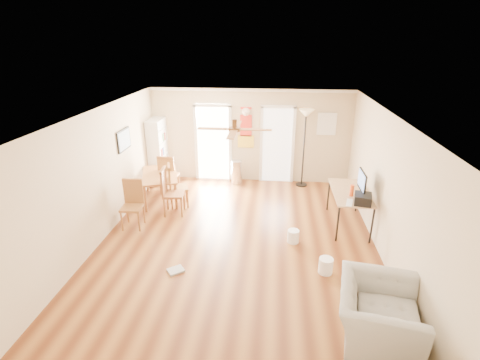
# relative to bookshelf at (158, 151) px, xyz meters

# --- Properties ---
(floor) EXTENTS (7.00, 7.00, 0.00)m
(floor) POSITION_rel_bookshelf_xyz_m (2.55, -3.13, -0.90)
(floor) COLOR brown
(floor) RESTS_ON ground
(ceiling) EXTENTS (5.50, 7.00, 0.00)m
(ceiling) POSITION_rel_bookshelf_xyz_m (2.55, -3.13, 1.70)
(ceiling) COLOR silver
(ceiling) RESTS_ON floor
(wall_back) EXTENTS (5.50, 0.04, 2.60)m
(wall_back) POSITION_rel_bookshelf_xyz_m (2.55, 0.37, 0.40)
(wall_back) COLOR beige
(wall_back) RESTS_ON floor
(wall_front) EXTENTS (5.50, 0.04, 2.60)m
(wall_front) POSITION_rel_bookshelf_xyz_m (2.55, -6.63, 0.40)
(wall_front) COLOR beige
(wall_front) RESTS_ON floor
(wall_left) EXTENTS (0.04, 7.00, 2.60)m
(wall_left) POSITION_rel_bookshelf_xyz_m (-0.20, -3.13, 0.40)
(wall_left) COLOR beige
(wall_left) RESTS_ON floor
(wall_right) EXTENTS (0.04, 7.00, 2.60)m
(wall_right) POSITION_rel_bookshelf_xyz_m (5.30, -3.13, 0.40)
(wall_right) COLOR beige
(wall_right) RESTS_ON floor
(crown_molding) EXTENTS (5.50, 7.00, 0.08)m
(crown_molding) POSITION_rel_bookshelf_xyz_m (2.55, -3.13, 1.66)
(crown_molding) COLOR white
(crown_molding) RESTS_ON wall_back
(kitchen_doorway) EXTENTS (0.90, 0.10, 2.10)m
(kitchen_doorway) POSITION_rel_bookshelf_xyz_m (1.50, 0.35, 0.15)
(kitchen_doorway) COLOR white
(kitchen_doorway) RESTS_ON wall_back
(bathroom_doorway) EXTENTS (0.80, 0.10, 2.10)m
(bathroom_doorway) POSITION_rel_bookshelf_xyz_m (3.30, 0.35, 0.15)
(bathroom_doorway) COLOR white
(bathroom_doorway) RESTS_ON wall_back
(wall_decal) EXTENTS (0.46, 0.03, 1.10)m
(wall_decal) POSITION_rel_bookshelf_xyz_m (2.42, 0.35, 0.65)
(wall_decal) COLOR red
(wall_decal) RESTS_ON wall_back
(ac_grille) EXTENTS (0.50, 0.04, 0.60)m
(ac_grille) POSITION_rel_bookshelf_xyz_m (4.60, 0.34, 0.80)
(ac_grille) COLOR white
(ac_grille) RESTS_ON wall_back
(framed_poster) EXTENTS (0.04, 0.66, 0.48)m
(framed_poster) POSITION_rel_bookshelf_xyz_m (-0.18, -1.73, 0.80)
(framed_poster) COLOR black
(framed_poster) RESTS_ON wall_left
(ceiling_fan) EXTENTS (1.24, 1.24, 0.20)m
(ceiling_fan) POSITION_rel_bookshelf_xyz_m (2.55, -3.43, 1.53)
(ceiling_fan) COLOR #593819
(ceiling_fan) RESTS_ON ceiling
(bookshelf) EXTENTS (0.61, 0.89, 1.81)m
(bookshelf) POSITION_rel_bookshelf_xyz_m (0.00, 0.00, 0.00)
(bookshelf) COLOR silver
(bookshelf) RESTS_ON floor
(dining_table) EXTENTS (1.21, 1.57, 0.69)m
(dining_table) POSITION_rel_bookshelf_xyz_m (0.40, -1.21, -0.56)
(dining_table) COLOR #A35F34
(dining_table) RESTS_ON floor
(dining_chair_right_a) EXTENTS (0.55, 0.55, 1.06)m
(dining_chair_right_a) POSITION_rel_bookshelf_xyz_m (0.95, -1.50, -0.37)
(dining_chair_right_a) COLOR #A17134
(dining_chair_right_a) RESTS_ON floor
(dining_chair_right_b) EXTENTS (0.50, 0.50, 1.11)m
(dining_chair_right_b) POSITION_rel_bookshelf_xyz_m (0.95, -1.93, -0.35)
(dining_chair_right_b) COLOR #9F6233
(dining_chair_right_b) RESTS_ON floor
(dining_chair_near) EXTENTS (0.45, 0.45, 1.04)m
(dining_chair_near) POSITION_rel_bookshelf_xyz_m (0.23, -2.64, -0.38)
(dining_chair_near) COLOR brown
(dining_chair_near) RESTS_ON floor
(dining_chair_far) EXTENTS (0.44, 0.44, 1.05)m
(dining_chair_far) POSITION_rel_bookshelf_xyz_m (0.49, -0.75, -0.38)
(dining_chair_far) COLOR #AB7837
(dining_chair_far) RESTS_ON floor
(trash_can) EXTENTS (0.39, 0.39, 0.66)m
(trash_can) POSITION_rel_bookshelf_xyz_m (2.19, 0.07, -0.57)
(trash_can) COLOR silver
(trash_can) RESTS_ON floor
(torchiere_lamp) EXTENTS (0.48, 0.48, 2.13)m
(torchiere_lamp) POSITION_rel_bookshelf_xyz_m (4.02, 0.09, 0.16)
(torchiere_lamp) COLOR black
(torchiere_lamp) RESTS_ON floor
(computer_desk) EXTENTS (0.75, 1.50, 0.80)m
(computer_desk) POSITION_rel_bookshelf_xyz_m (4.88, -2.10, -0.50)
(computer_desk) COLOR tan
(computer_desk) RESTS_ON floor
(imac) EXTENTS (0.11, 0.60, 0.56)m
(imac) POSITION_rel_bookshelf_xyz_m (5.02, -2.35, 0.18)
(imac) COLOR black
(imac) RESTS_ON computer_desk
(keyboard) EXTENTS (0.20, 0.37, 0.01)m
(keyboard) POSITION_rel_bookshelf_xyz_m (4.75, -2.67, -0.09)
(keyboard) COLOR silver
(keyboard) RESTS_ON computer_desk
(printer) EXTENTS (0.39, 0.43, 0.19)m
(printer) POSITION_rel_bookshelf_xyz_m (5.00, -2.66, -0.01)
(printer) COLOR black
(printer) RESTS_ON computer_desk
(orange_bottle) EXTENTS (0.09, 0.09, 0.24)m
(orange_bottle) POSITION_rel_bookshelf_xyz_m (4.85, -2.32, 0.02)
(orange_bottle) COLOR #F54F15
(orange_bottle) RESTS_ON computer_desk
(wastebasket_a) EXTENTS (0.26, 0.26, 0.27)m
(wastebasket_a) POSITION_rel_bookshelf_xyz_m (3.67, -2.94, -0.77)
(wastebasket_a) COLOR white
(wastebasket_a) RESTS_ON floor
(wastebasket_b) EXTENTS (0.28, 0.28, 0.29)m
(wastebasket_b) POSITION_rel_bookshelf_xyz_m (4.20, -3.90, -0.76)
(wastebasket_b) COLOR white
(wastebasket_b) RESTS_ON floor
(floor_cloth) EXTENTS (0.35, 0.34, 0.04)m
(floor_cloth) POSITION_rel_bookshelf_xyz_m (1.56, -4.12, -0.88)
(floor_cloth) COLOR #A8A8A3
(floor_cloth) RESTS_ON floor
(armchair) EXTENTS (1.27, 1.39, 0.78)m
(armchair) POSITION_rel_bookshelf_xyz_m (4.70, -5.30, -0.51)
(armchair) COLOR #9B9B96
(armchair) RESTS_ON floor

